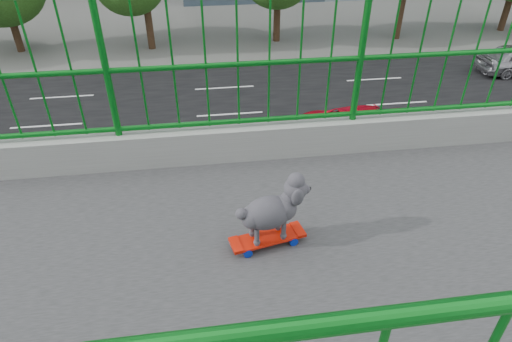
{
  "coord_description": "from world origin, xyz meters",
  "views": [
    {
      "loc": [
        1.88,
        -1.32,
        9.08
      ],
      "look_at": [
        -1.17,
        -0.89,
        6.98
      ],
      "focal_mm": 30.64,
      "sensor_mm": 36.0,
      "label": 1
    }
  ],
  "objects_px": {
    "skateboard": "(268,238)",
    "car_5": "(459,243)",
    "car_2": "(372,129)",
    "poodle": "(272,209)",
    "car_0": "(408,250)"
  },
  "relations": [
    {
      "from": "skateboard",
      "to": "car_5",
      "type": "distance_m",
      "value": 10.64
    },
    {
      "from": "poodle",
      "to": "car_2",
      "type": "distance_m",
      "value": 15.1
    },
    {
      "from": "skateboard",
      "to": "car_2",
      "type": "relative_size",
      "value": 0.09
    },
    {
      "from": "car_0",
      "to": "car_2",
      "type": "height_order",
      "value": "car_2"
    },
    {
      "from": "skateboard",
      "to": "car_5",
      "type": "height_order",
      "value": "skateboard"
    },
    {
      "from": "poodle",
      "to": "car_0",
      "type": "relative_size",
      "value": 0.13
    },
    {
      "from": "poodle",
      "to": "car_5",
      "type": "relative_size",
      "value": 0.12
    },
    {
      "from": "car_2",
      "to": "car_5",
      "type": "distance_m",
      "value": 6.4
    },
    {
      "from": "skateboard",
      "to": "car_0",
      "type": "height_order",
      "value": "skateboard"
    },
    {
      "from": "poodle",
      "to": "car_5",
      "type": "bearing_deg",
      "value": 120.59
    },
    {
      "from": "car_0",
      "to": "car_2",
      "type": "distance_m",
      "value": 6.54
    },
    {
      "from": "poodle",
      "to": "car_0",
      "type": "height_order",
      "value": "poodle"
    },
    {
      "from": "car_2",
      "to": "car_5",
      "type": "height_order",
      "value": "car_2"
    },
    {
      "from": "skateboard",
      "to": "car_2",
      "type": "bearing_deg",
      "value": 141.14
    },
    {
      "from": "car_0",
      "to": "poodle",
      "type": "bearing_deg",
      "value": -40.25
    }
  ]
}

